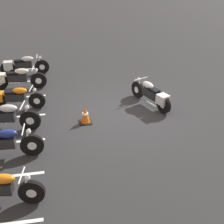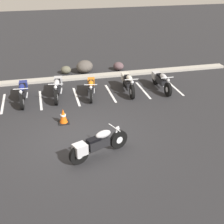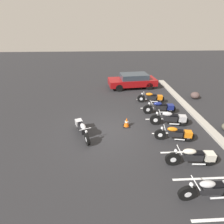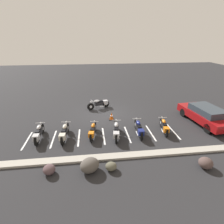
% 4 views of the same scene
% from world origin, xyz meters
% --- Properties ---
extents(ground, '(60.00, 60.00, 0.00)m').
position_xyz_m(ground, '(0.00, 0.00, 0.00)').
color(ground, '#262628').
extents(motorcycle_silver_featured, '(2.01, 0.99, 0.84)m').
position_xyz_m(motorcycle_silver_featured, '(0.32, -1.20, 0.44)').
color(motorcycle_silver_featured, black).
rests_on(motorcycle_silver_featured, ground).
extents(parked_bike_1, '(0.60, 2.15, 0.84)m').
position_xyz_m(parked_bike_1, '(-1.96, 3.74, 0.45)').
color(parked_bike_1, black).
rests_on(parked_bike_1, ground).
extents(parked_bike_2, '(0.71, 2.20, 0.87)m').
position_xyz_m(parked_bike_2, '(-0.46, 3.88, 0.46)').
color(parked_bike_2, black).
rests_on(parked_bike_2, ground).
extents(parked_bike_3, '(0.68, 1.97, 0.78)m').
position_xyz_m(parked_bike_3, '(1.02, 3.62, 0.41)').
color(parked_bike_3, black).
rests_on(parked_bike_3, ground).
extents(parked_bike_4, '(0.61, 2.18, 0.86)m').
position_xyz_m(parked_bike_4, '(2.77, 3.70, 0.45)').
color(parked_bike_4, black).
rests_on(parked_bike_4, ground).
extents(parked_bike_5, '(0.60, 2.13, 0.84)m').
position_xyz_m(parked_bike_5, '(4.34, 3.58, 0.45)').
color(parked_bike_5, black).
rests_on(parked_bike_5, ground).
extents(concrete_curb, '(18.00, 0.50, 0.12)m').
position_xyz_m(concrete_curb, '(0.00, 5.92, 0.06)').
color(concrete_curb, '#A8A399').
rests_on(concrete_curb, ground).
extents(landscape_rock_0, '(0.61, 0.58, 0.41)m').
position_xyz_m(landscape_rock_0, '(0.22, 6.84, 0.21)').
color(landscape_rock_0, '#585646').
rests_on(landscape_rock_0, ground).
extents(landscape_rock_1, '(0.75, 0.77, 0.45)m').
position_xyz_m(landscape_rock_1, '(3.10, 6.73, 0.23)').
color(landscape_rock_1, '#523E42').
rests_on(landscape_rock_1, ground).
extents(landscape_rock_3, '(1.24, 1.20, 0.67)m').
position_xyz_m(landscape_rock_3, '(1.22, 6.78, 0.33)').
color(landscape_rock_3, '#4F4943').
rests_on(landscape_rock_3, ground).
extents(traffic_cone, '(0.40, 0.40, 0.58)m').
position_xyz_m(traffic_cone, '(-0.47, 1.27, 0.27)').
color(traffic_cone, black).
rests_on(traffic_cone, ground).
extents(stall_line_1, '(0.10, 2.10, 0.00)m').
position_xyz_m(stall_line_1, '(-2.84, 3.63, 0.00)').
color(stall_line_1, white).
rests_on(stall_line_1, ground).
extents(stall_line_2, '(0.10, 2.10, 0.00)m').
position_xyz_m(stall_line_2, '(-1.25, 3.63, 0.00)').
color(stall_line_2, white).
rests_on(stall_line_2, ground).
extents(stall_line_3, '(0.10, 2.10, 0.00)m').
position_xyz_m(stall_line_3, '(0.33, 3.63, 0.00)').
color(stall_line_3, white).
rests_on(stall_line_3, ground).
extents(stall_line_4, '(0.10, 2.10, 0.00)m').
position_xyz_m(stall_line_4, '(1.92, 3.63, 0.00)').
color(stall_line_4, white).
rests_on(stall_line_4, ground).
extents(stall_line_5, '(0.10, 2.10, 0.00)m').
position_xyz_m(stall_line_5, '(3.50, 3.63, 0.00)').
color(stall_line_5, white).
rests_on(stall_line_5, ground).
extents(stall_line_6, '(0.10, 2.10, 0.00)m').
position_xyz_m(stall_line_6, '(5.08, 3.63, 0.00)').
color(stall_line_6, white).
rests_on(stall_line_6, ground).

